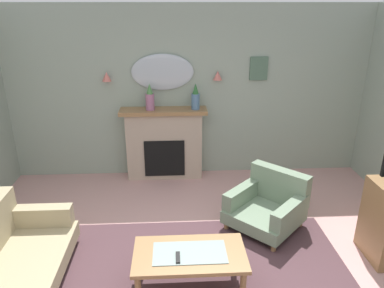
{
  "coord_description": "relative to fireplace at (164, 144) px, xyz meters",
  "views": [
    {
      "loc": [
        -0.28,
        -2.73,
        2.72
      ],
      "look_at": [
        -0.02,
        1.77,
        0.97
      ],
      "focal_mm": 34.32,
      "sensor_mm": 36.0,
      "label": 1
    }
  ],
  "objects": [
    {
      "name": "floral_couch",
      "position": [
        -1.54,
        -2.56,
        -0.25
      ],
      "size": [
        0.86,
        1.72,
        0.76
      ],
      "color": "tan",
      "rests_on": "ground"
    },
    {
      "name": "wall_back",
      "position": [
        0.41,
        0.22,
        0.79
      ],
      "size": [
        6.68,
        0.1,
        2.72
      ],
      "primitive_type": "cube",
      "color": "#93A393",
      "rests_on": "ground"
    },
    {
      "name": "tv_remote",
      "position": [
        0.16,
        -2.68,
        -0.12
      ],
      "size": [
        0.04,
        0.16,
        0.02
      ],
      "primitive_type": "cube",
      "color": "black",
      "rests_on": "coffee_table"
    },
    {
      "name": "patterned_rug",
      "position": [
        0.41,
        -2.6,
        -0.56
      ],
      "size": [
        3.2,
        2.4,
        0.01
      ],
      "primitive_type": "cube",
      "color": "#4C3338",
      "rests_on": "ground"
    },
    {
      "name": "wall_mirror",
      "position": [
        -0.0,
        0.14,
        1.14
      ],
      "size": [
        0.96,
        0.06,
        0.56
      ],
      "primitive_type": "ellipsoid",
      "color": "#B2BCC6"
    },
    {
      "name": "mantel_vase_left",
      "position": [
        -0.2,
        -0.03,
        0.77
      ],
      "size": [
        0.14,
        0.14,
        0.41
      ],
      "color": "#9E6084",
      "rests_on": "fireplace"
    },
    {
      "name": "framed_picture",
      "position": [
        1.5,
        0.15,
        1.18
      ],
      "size": [
        0.28,
        0.03,
        0.36
      ],
      "primitive_type": "cube",
      "color": "#4C6B56"
    },
    {
      "name": "coffee_table",
      "position": [
        0.28,
        -2.6,
        -0.19
      ],
      "size": [
        1.1,
        0.6,
        0.45
      ],
      "color": "olive",
      "rests_on": "ground"
    },
    {
      "name": "fireplace",
      "position": [
        0.0,
        0.0,
        0.0
      ],
      "size": [
        1.36,
        0.36,
        1.16
      ],
      "color": "tan",
      "rests_on": "ground"
    },
    {
      "name": "mantel_vase_right",
      "position": [
        0.5,
        -0.03,
        0.77
      ],
      "size": [
        0.13,
        0.13,
        0.4
      ],
      "color": "#4C7093",
      "rests_on": "fireplace"
    },
    {
      "name": "wall_sconce_left",
      "position": [
        -0.85,
        0.09,
        1.09
      ],
      "size": [
        0.14,
        0.14,
        0.14
      ],
      "primitive_type": "cone",
      "color": "#D17066"
    },
    {
      "name": "wall_sconce_right",
      "position": [
        0.85,
        0.09,
        1.09
      ],
      "size": [
        0.14,
        0.14,
        0.14
      ],
      "primitive_type": "cone",
      "color": "#D17066"
    },
    {
      "name": "armchair_beside_couch",
      "position": [
        1.35,
        -1.5,
        -0.27
      ],
      "size": [
        1.15,
        1.15,
        0.71
      ],
      "color": "gray",
      "rests_on": "ground"
    }
  ]
}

